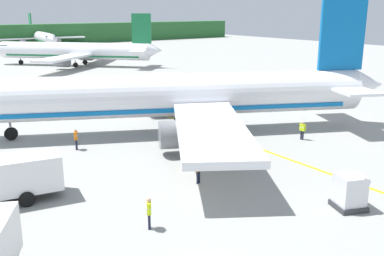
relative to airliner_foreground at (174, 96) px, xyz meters
The scene contains 10 objects.
airliner_foreground is the anchor object (origin of this frame).
airliner_mid_apron 53.34m from the airliner_foreground, 78.06° to the left, with size 27.24×28.04×10.22m.
airliner_far_taxiway 108.39m from the airliner_foreground, 79.12° to the left, with size 28.31×34.21×9.75m.
service_truck_catering 17.70m from the airliner_foreground, 156.64° to the right, with size 6.39×3.24×2.68m.
cargo_container_near 19.30m from the airliner_foreground, 92.05° to the right, with size 2.11×2.11×2.11m.
crew_marshaller 11.74m from the airliner_foreground, 47.70° to the right, with size 0.28×0.63×1.61m.
crew_loader_left 12.67m from the airliner_foreground, 116.09° to the right, with size 0.59×0.38×1.74m.
crew_loader_right 9.56m from the airliner_foreground, behind, with size 0.43×0.55×1.73m.
crew_supervisor 18.51m from the airliner_foreground, 127.35° to the right, with size 0.42×0.56×1.72m.
apron_guide_line 6.52m from the airliner_foreground, 58.58° to the right, with size 0.30×60.00×0.01m, color yellow.
Camera 1 is at (-9.29, -11.59, 10.97)m, focal length 40.79 mm.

